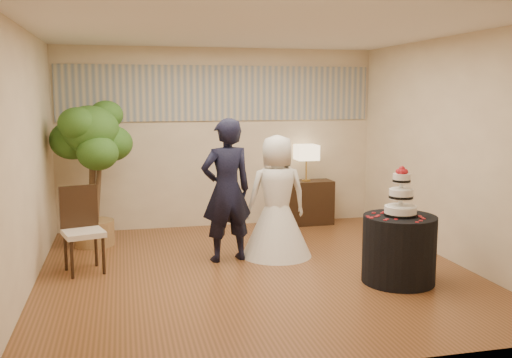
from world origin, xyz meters
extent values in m
cube|color=brown|center=(0.00, 0.00, 0.00)|extent=(5.00, 5.00, 0.00)
cube|color=white|center=(0.00, 0.00, 2.80)|extent=(5.00, 5.00, 0.00)
cube|color=beige|center=(0.00, 2.50, 1.40)|extent=(5.00, 0.06, 2.80)
cube|color=beige|center=(0.00, -2.50, 1.40)|extent=(5.00, 0.06, 2.80)
cube|color=beige|center=(-2.50, 0.00, 1.40)|extent=(0.06, 5.00, 2.80)
cube|color=beige|center=(2.50, 0.00, 1.40)|extent=(0.06, 5.00, 2.80)
cube|color=#9C9C92|center=(0.00, 2.48, 2.10)|extent=(4.90, 0.02, 0.85)
imported|color=black|center=(-0.25, 0.54, 0.90)|extent=(0.72, 0.54, 1.80)
imported|color=white|center=(0.42, 0.59, 0.79)|extent=(0.92, 0.92, 1.58)
cylinder|color=black|center=(1.47, -0.74, 0.38)|extent=(0.93, 0.93, 0.76)
cube|color=black|center=(1.36, 2.24, 0.35)|extent=(0.86, 0.40, 0.71)
camera|label=1|loc=(-1.50, -6.37, 2.09)|focal=40.00mm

